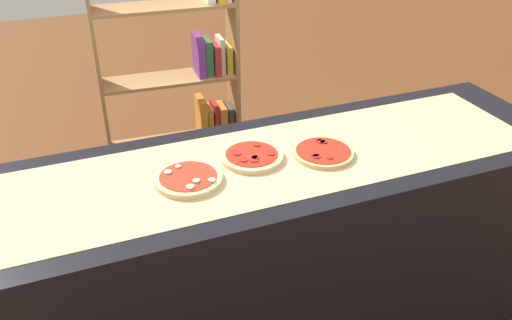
{
  "coord_description": "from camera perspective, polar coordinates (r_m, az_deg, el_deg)",
  "views": [
    {
      "loc": [
        -0.65,
        -1.65,
        2.0
      ],
      "look_at": [
        0.0,
        0.0,
        0.96
      ],
      "focal_mm": 37.95,
      "sensor_mm": 36.0,
      "label": 1
    }
  ],
  "objects": [
    {
      "name": "pizza_pepperoni_1",
      "position": [
        2.1,
        -0.45,
        0.42
      ],
      "size": [
        0.25,
        0.25,
        0.03
      ],
      "color": "#E5C17F",
      "rests_on": "parchment_paper"
    },
    {
      "name": "pizza_pepperoni_2",
      "position": [
        2.14,
        7.08,
        0.8
      ],
      "size": [
        0.24,
        0.24,
        0.02
      ],
      "color": "#DBB26B",
      "rests_on": "parchment_paper"
    },
    {
      "name": "bookshelf",
      "position": [
        3.22,
        -7.17,
        7.0
      ],
      "size": [
        0.8,
        0.28,
        1.67
      ],
      "color": "#A87A47",
      "rests_on": "ground_plane"
    },
    {
      "name": "parchment_paper",
      "position": [
        2.07,
        0.0,
        -0.45
      ],
      "size": [
        2.3,
        0.56,
        0.0
      ],
      "primitive_type": "cube",
      "color": "tan",
      "rests_on": "counter"
    },
    {
      "name": "pizza_mushroom_0",
      "position": [
        1.97,
        -7.14,
        -1.95
      ],
      "size": [
        0.25,
        0.25,
        0.03
      ],
      "color": "#E5C17F",
      "rests_on": "parchment_paper"
    },
    {
      "name": "counter",
      "position": [
        2.34,
        0.0,
        -10.33
      ],
      "size": [
        2.65,
        0.73,
        0.94
      ],
      "primitive_type": "cube",
      "color": "black",
      "rests_on": "ground_plane"
    }
  ]
}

